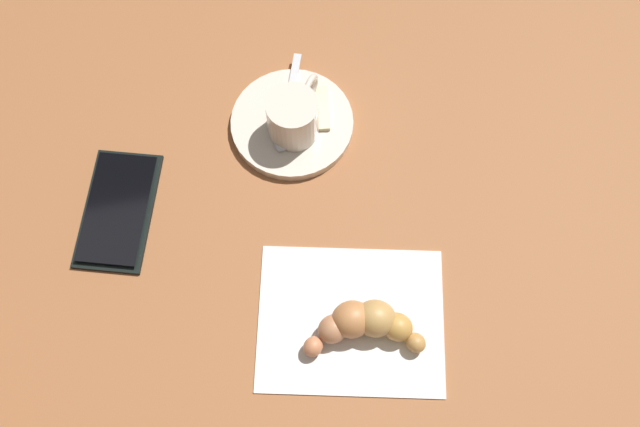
{
  "coord_description": "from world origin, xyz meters",
  "views": [
    {
      "loc": [
        -0.28,
        0.04,
        0.73
      ],
      "look_at": [
        0.01,
        -0.01,
        0.01
      ],
      "focal_mm": 40.58,
      "sensor_mm": 36.0,
      "label": 1
    }
  ],
  "objects_px": {
    "espresso_cup": "(297,115)",
    "napkin": "(351,319)",
    "saucer": "(292,124)",
    "cell_phone": "(118,209)",
    "sugar_packet": "(320,108)",
    "croissant": "(364,324)",
    "teaspoon": "(286,118)"
  },
  "relations": [
    {
      "from": "espresso_cup",
      "to": "napkin",
      "type": "relative_size",
      "value": 0.4
    },
    {
      "from": "saucer",
      "to": "napkin",
      "type": "relative_size",
      "value": 0.73
    },
    {
      "from": "saucer",
      "to": "cell_phone",
      "type": "distance_m",
      "value": 0.22
    },
    {
      "from": "espresso_cup",
      "to": "sugar_packet",
      "type": "xyz_separation_m",
      "value": [
        0.02,
        -0.03,
        -0.03
      ]
    },
    {
      "from": "croissant",
      "to": "saucer",
      "type": "bearing_deg",
      "value": 7.12
    },
    {
      "from": "sugar_packet",
      "to": "croissant",
      "type": "relative_size",
      "value": 0.43
    },
    {
      "from": "saucer",
      "to": "teaspoon",
      "type": "height_order",
      "value": "teaspoon"
    },
    {
      "from": "croissant",
      "to": "cell_phone",
      "type": "relative_size",
      "value": 0.84
    },
    {
      "from": "espresso_cup",
      "to": "teaspoon",
      "type": "height_order",
      "value": "espresso_cup"
    },
    {
      "from": "espresso_cup",
      "to": "cell_phone",
      "type": "distance_m",
      "value": 0.22
    },
    {
      "from": "napkin",
      "to": "croissant",
      "type": "bearing_deg",
      "value": -137.92
    },
    {
      "from": "croissant",
      "to": "cell_phone",
      "type": "xyz_separation_m",
      "value": [
        0.18,
        0.24,
        -0.02
      ]
    },
    {
      "from": "espresso_cup",
      "to": "teaspoon",
      "type": "relative_size",
      "value": 0.59
    },
    {
      "from": "espresso_cup",
      "to": "sugar_packet",
      "type": "bearing_deg",
      "value": -57.29
    },
    {
      "from": "teaspoon",
      "to": "napkin",
      "type": "relative_size",
      "value": 0.68
    },
    {
      "from": "teaspoon",
      "to": "sugar_packet",
      "type": "distance_m",
      "value": 0.04
    },
    {
      "from": "saucer",
      "to": "napkin",
      "type": "height_order",
      "value": "saucer"
    },
    {
      "from": "napkin",
      "to": "cell_phone",
      "type": "xyz_separation_m",
      "value": [
        0.17,
        0.23,
        0.0
      ]
    },
    {
      "from": "napkin",
      "to": "cell_phone",
      "type": "relative_size",
      "value": 1.23
    },
    {
      "from": "napkin",
      "to": "sugar_packet",
      "type": "bearing_deg",
      "value": -3.08
    },
    {
      "from": "croissant",
      "to": "napkin",
      "type": "bearing_deg",
      "value": 42.08
    },
    {
      "from": "napkin",
      "to": "croissant",
      "type": "relative_size",
      "value": 1.47
    },
    {
      "from": "teaspoon",
      "to": "espresso_cup",
      "type": "bearing_deg",
      "value": -140.67
    },
    {
      "from": "sugar_packet",
      "to": "saucer",
      "type": "bearing_deg",
      "value": 112.08
    },
    {
      "from": "espresso_cup",
      "to": "teaspoon",
      "type": "xyz_separation_m",
      "value": [
        0.01,
        0.01,
        -0.03
      ]
    },
    {
      "from": "saucer",
      "to": "croissant",
      "type": "relative_size",
      "value": 1.08
    },
    {
      "from": "espresso_cup",
      "to": "sugar_packet",
      "type": "height_order",
      "value": "espresso_cup"
    },
    {
      "from": "saucer",
      "to": "espresso_cup",
      "type": "distance_m",
      "value": 0.04
    },
    {
      "from": "espresso_cup",
      "to": "croissant",
      "type": "xyz_separation_m",
      "value": [
        -0.24,
        -0.03,
        -0.02
      ]
    },
    {
      "from": "napkin",
      "to": "saucer",
      "type": "bearing_deg",
      "value": 5.04
    },
    {
      "from": "saucer",
      "to": "sugar_packet",
      "type": "relative_size",
      "value": 2.5
    },
    {
      "from": "saucer",
      "to": "espresso_cup",
      "type": "relative_size",
      "value": 1.83
    }
  ]
}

